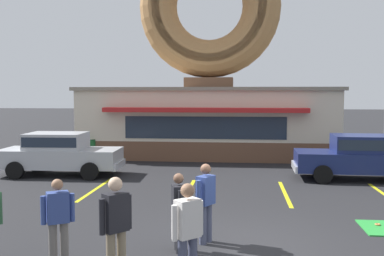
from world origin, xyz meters
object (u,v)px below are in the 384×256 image
car_silver (59,152)px  pedestrian_beanie_man (116,224)px  pedestrian_blue_sweater_man (58,218)px  pedestrian_hooded_kid (188,231)px  trash_bin (90,149)px  pedestrian_clipboard_woman (179,209)px  car_navy (361,156)px  pedestrian_leather_jacket_man (206,199)px

car_silver → pedestrian_beanie_man: bearing=-62.6°
pedestrian_blue_sweater_man → pedestrian_hooded_kid: 2.55m
car_silver → pedestrian_hooded_kid: size_ratio=2.75×
car_silver → pedestrian_blue_sweater_man: bearing=-67.6°
pedestrian_beanie_man → trash_bin: pedestrian_beanie_man is taller
trash_bin → pedestrian_beanie_man: bearing=-69.5°
pedestrian_clipboard_woman → pedestrian_beanie_man: 1.75m
car_navy → pedestrian_blue_sweater_man: bearing=-130.7°
pedestrian_leather_jacket_man → pedestrian_beanie_man: pedestrian_beanie_man is taller
car_navy → trash_bin: size_ratio=4.73×
pedestrian_leather_jacket_man → trash_bin: size_ratio=1.69×
car_navy → pedestrian_blue_sweater_man: (-7.52, -8.74, -0.02)m
pedestrian_blue_sweater_man → pedestrian_leather_jacket_man: 2.92m
car_navy → pedestrian_clipboard_woman: size_ratio=2.99×
pedestrian_blue_sweater_man → trash_bin: (-3.60, 12.29, -0.35)m
pedestrian_clipboard_woman → car_silver: bearing=126.1°
pedestrian_hooded_kid → pedestrian_clipboard_woman: (-0.37, 1.64, -0.09)m
pedestrian_hooded_kid → pedestrian_clipboard_woman: pedestrian_hooded_kid is taller
pedestrian_blue_sweater_man → pedestrian_beanie_man: size_ratio=0.89×
car_silver → pedestrian_leather_jacket_man: pedestrian_leather_jacket_man is taller
pedestrian_blue_sweater_man → trash_bin: pedestrian_blue_sweater_man is taller
pedestrian_clipboard_woman → car_navy: bearing=55.3°
pedestrian_hooded_kid → car_silver: bearing=122.6°
car_silver → car_navy: same height
car_silver → pedestrian_leather_jacket_man: 9.31m
car_silver → pedestrian_clipboard_woman: (5.56, -7.63, -0.03)m
pedestrian_leather_jacket_man → trash_bin: (-6.15, 10.88, -0.41)m
car_navy → pedestrian_clipboard_woman: (-5.45, -7.87, -0.03)m
car_navy → car_silver: bearing=-178.7°
car_silver → pedestrian_clipboard_woman: size_ratio=3.00×
pedestrian_beanie_man → pedestrian_blue_sweater_man: bearing=151.7°
pedestrian_hooded_kid → trash_bin: size_ratio=1.72×
trash_bin → car_navy: bearing=-17.7°
pedestrian_clipboard_woman → pedestrian_leather_jacket_man: bearing=48.4°
pedestrian_hooded_kid → pedestrian_clipboard_woman: 1.68m
car_silver → trash_bin: 3.82m
pedestrian_blue_sweater_man → pedestrian_leather_jacket_man: size_ratio=0.94×
car_navy → trash_bin: 11.68m
car_navy → pedestrian_hooded_kid: size_ratio=2.74×
trash_bin → car_silver: bearing=-88.4°
pedestrian_beanie_man → trash_bin: bearing=110.5°
car_silver → car_navy: 11.01m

